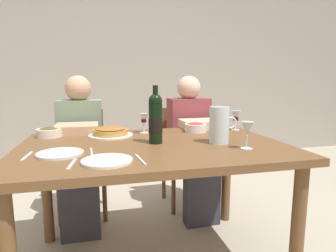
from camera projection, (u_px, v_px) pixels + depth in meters
back_wall at (120, 60)px, 3.86m from camera, size 8.00×0.10×2.80m
dining_table at (153, 159)px, 1.64m from camera, size 1.50×1.00×0.76m
wine_bottle at (156, 119)px, 1.62m from camera, size 0.08×0.08×0.33m
water_pitcher at (219, 127)px, 1.63m from camera, size 0.17×0.11×0.21m
baked_tart at (111, 132)px, 1.85m from camera, size 0.29×0.29×0.06m
salad_bowl at (196, 127)px, 2.00m from camera, size 0.16×0.16×0.07m
olive_bowl at (49, 132)px, 1.83m from camera, size 0.16×0.16×0.06m
wine_glass_left_diner at (236, 117)px, 2.06m from camera, size 0.07×0.07×0.14m
wine_glass_right_diner at (144, 119)px, 1.94m from camera, size 0.06×0.06×0.14m
wine_glass_centre at (247, 129)px, 1.49m from camera, size 0.07×0.07×0.15m
dinner_plate_left_setting at (107, 161)px, 1.26m from camera, size 0.23×0.23×0.01m
dinner_plate_right_setting at (60, 153)px, 1.39m from camera, size 0.22×0.22×0.01m
fork_left_setting at (72, 164)px, 1.23m from camera, size 0.03×0.16×0.00m
knife_left_setting at (140, 159)px, 1.30m from camera, size 0.03×0.18×0.00m
knife_right_setting at (92, 152)px, 1.42m from camera, size 0.02×0.18×0.00m
spoon_right_setting at (27, 156)px, 1.35m from camera, size 0.02×0.16×0.00m
chair_left at (83, 155)px, 2.40m from camera, size 0.40×0.40×0.87m
diner_left at (80, 147)px, 2.15m from camera, size 0.34×0.50×1.16m
chair_right at (184, 149)px, 2.60m from camera, size 0.41×0.41×0.87m
diner_right at (193, 142)px, 2.35m from camera, size 0.34×0.51×1.16m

